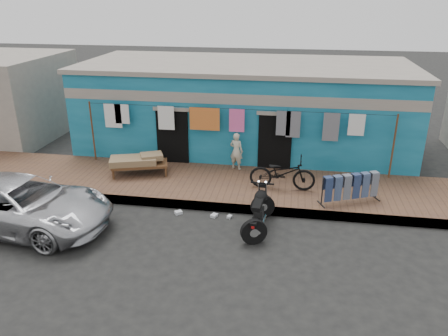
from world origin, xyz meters
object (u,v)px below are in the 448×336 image
seated_person (236,151)px  motorcycle (259,210)px  car (20,203)px  bicycle (283,169)px  charpoy (140,165)px  jeans_rack (350,188)px

seated_person → motorcycle: (1.07, -3.50, -0.31)m
car → bicycle: size_ratio=2.53×
bicycle → motorcycle: bicycle is taller
car → charpoy: car is taller
car → motorcycle: size_ratio=2.72×
bicycle → motorcycle: 2.22m
car → motorcycle: bearing=-77.0°
bicycle → charpoy: (-4.62, 0.41, -0.31)m
motorcycle → jeans_rack: motorcycle is taller
car → charpoy: size_ratio=2.39×
seated_person → charpoy: (-3.04, -0.95, -0.32)m
car → seated_person: 6.69m
bicycle → car: bearing=115.0°
seated_person → bicycle: 2.09m
car → bicycle: bearing=-60.6°
motorcycle → car: bearing=-167.8°
seated_person → bicycle: bearing=156.9°
motorcycle → charpoy: motorcycle is taller
charpoy → bicycle: bearing=-5.1°
charpoy → car: bearing=-121.0°
car → bicycle: (6.66, 2.99, 0.19)m
seated_person → jeans_rack: 4.01m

